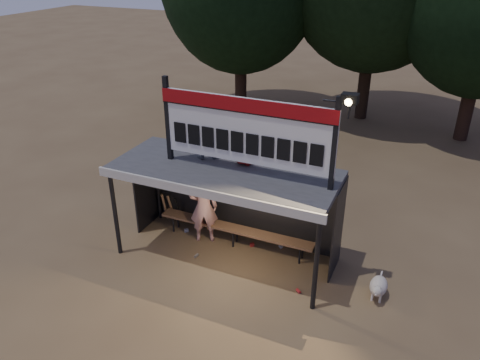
% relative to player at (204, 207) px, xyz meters
% --- Properties ---
extents(ground, '(80.00, 80.00, 0.00)m').
position_rel_player_xyz_m(ground, '(0.79, -0.43, -0.94)').
color(ground, brown).
rests_on(ground, ground).
extents(player, '(0.81, 0.69, 1.89)m').
position_rel_player_xyz_m(player, '(0.00, 0.00, 0.00)').
color(player, white).
rests_on(player, ground).
extents(child_a, '(0.73, 0.67, 1.20)m').
position_rel_player_xyz_m(child_a, '(0.12, -0.06, 1.97)').
color(child_a, slate).
rests_on(child_a, dugout_shelter).
extents(child_b, '(0.57, 0.42, 1.07)m').
position_rel_player_xyz_m(child_b, '(1.09, -0.01, 1.91)').
color(child_b, maroon).
rests_on(child_b, dugout_shelter).
extents(dugout_shelter, '(5.10, 2.08, 2.32)m').
position_rel_player_xyz_m(dugout_shelter, '(0.79, -0.19, 0.90)').
color(dugout_shelter, '#3E3E40').
rests_on(dugout_shelter, ground).
extents(scoreboard_assembly, '(4.10, 0.27, 1.99)m').
position_rel_player_xyz_m(scoreboard_assembly, '(1.35, -0.44, 2.38)').
color(scoreboard_assembly, black).
rests_on(scoreboard_assembly, dugout_shelter).
extents(bench, '(4.00, 0.35, 0.48)m').
position_rel_player_xyz_m(bench, '(0.79, 0.12, -0.51)').
color(bench, brown).
rests_on(bench, ground).
extents(dog, '(0.36, 0.81, 0.49)m').
position_rel_player_xyz_m(dog, '(4.35, -0.47, -0.67)').
color(dog, beige).
rests_on(dog, ground).
extents(bats, '(0.49, 0.33, 0.84)m').
position_rel_player_xyz_m(bats, '(-1.19, 0.39, -0.51)').
color(bats, '#A0714A').
rests_on(bats, ground).
extents(litter, '(3.51, 1.56, 0.08)m').
position_rel_player_xyz_m(litter, '(1.08, -0.18, -0.91)').
color(litter, red).
rests_on(litter, ground).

